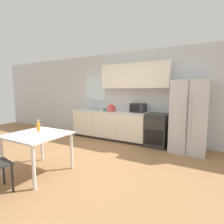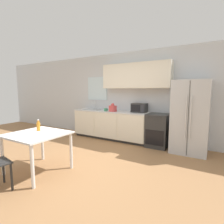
% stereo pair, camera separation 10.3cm
% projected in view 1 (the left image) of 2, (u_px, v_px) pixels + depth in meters
% --- Properties ---
extents(ground_plane, '(12.00, 12.00, 0.00)m').
position_uv_depth(ground_plane, '(87.00, 163.00, 3.70)').
color(ground_plane, '#9E7047').
extents(wall_back, '(12.00, 0.38, 2.70)m').
position_uv_depth(wall_back, '(130.00, 92.00, 5.40)').
color(wall_back, silver).
rests_on(wall_back, ground_plane).
extents(kitchen_counter, '(2.49, 0.63, 0.89)m').
position_uv_depth(kitchen_counter, '(109.00, 125.00, 5.55)').
color(kitchen_counter, '#333333').
rests_on(kitchen_counter, ground_plane).
extents(oven_range, '(0.56, 0.65, 0.90)m').
position_uv_depth(oven_range, '(157.00, 130.00, 4.80)').
color(oven_range, '#2D2D2D').
rests_on(oven_range, ground_plane).
extents(refrigerator, '(0.83, 0.78, 1.78)m').
position_uv_depth(refrigerator, '(189.00, 117.00, 4.32)').
color(refrigerator, silver).
rests_on(refrigerator, ground_plane).
extents(kitchen_sink, '(0.56, 0.40, 0.27)m').
position_uv_depth(kitchen_sink, '(91.00, 109.00, 5.84)').
color(kitchen_sink, '#B7BABC').
rests_on(kitchen_sink, kitchen_counter).
extents(microwave, '(0.42, 0.32, 0.27)m').
position_uv_depth(microwave, '(138.00, 108.00, 5.14)').
color(microwave, '#282828').
rests_on(microwave, kitchen_counter).
extents(coffee_mug, '(0.13, 0.09, 0.09)m').
position_uv_depth(coffee_mug, '(104.00, 110.00, 5.40)').
color(coffee_mug, '#3F8C66').
rests_on(coffee_mug, kitchen_counter).
extents(grocery_bag_0, '(0.21, 0.19, 0.25)m').
position_uv_depth(grocery_bag_0, '(111.00, 108.00, 5.31)').
color(grocery_bag_0, '#D14C4C').
rests_on(grocery_bag_0, kitchen_counter).
extents(dining_table, '(0.98, 0.96, 0.74)m').
position_uv_depth(dining_table, '(38.00, 139.00, 3.21)').
color(dining_table, white).
rests_on(dining_table, ground_plane).
extents(drink_bottle, '(0.07, 0.07, 0.23)m').
position_uv_depth(drink_bottle, '(38.00, 126.00, 3.39)').
color(drink_bottle, orange).
rests_on(drink_bottle, dining_table).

